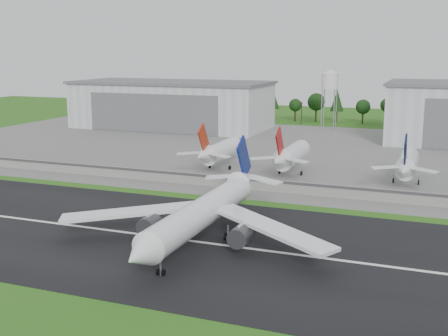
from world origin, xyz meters
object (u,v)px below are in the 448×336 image
at_px(parked_jet_red_b, 290,156).
at_px(parked_jet_navy, 407,164).
at_px(parked_jet_red_a, 218,151).
at_px(main_airliner, 201,220).

height_order(parked_jet_red_b, parked_jet_navy, parked_jet_red_b).
bearing_deg(parked_jet_red_a, main_airliner, -71.13).
bearing_deg(parked_jet_navy, main_airliner, -117.59).
distance_m(main_airliner, parked_jet_red_a, 70.82).
bearing_deg(parked_jet_red_a, parked_jet_red_b, 0.03).
relative_size(main_airliner, parked_jet_navy, 1.89).
height_order(parked_jet_red_a, parked_jet_red_b, parked_jet_red_b).
bearing_deg(parked_jet_red_b, parked_jet_navy, -0.05).
bearing_deg(parked_jet_red_b, parked_jet_red_a, -179.97).
xyz_separation_m(parked_jet_red_a, parked_jet_red_b, (23.62, 0.01, 0.09)).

